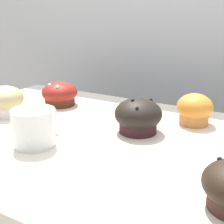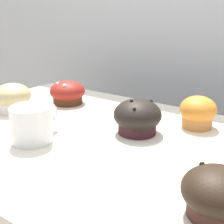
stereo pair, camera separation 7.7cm
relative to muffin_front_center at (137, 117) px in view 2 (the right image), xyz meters
The scene contains 7 objects.
wall_back 0.54m from the muffin_front_center, 95.51° to the left, with size 3.20×0.10×1.80m, color #B2B7BC.
muffin_front_center is the anchor object (origin of this frame).
muffin_back_left 0.32m from the muffin_front_center, 164.84° to the left, with size 0.11×0.11×0.07m.
muffin_back_right 0.39m from the muffin_front_center, 169.14° to the right, with size 0.11×0.11×0.08m.
muffin_front_left 0.16m from the muffin_front_center, 49.53° to the left, with size 0.09×0.09×0.08m.
muffin_front_right 0.33m from the muffin_front_center, 38.61° to the right, with size 0.11×0.11×0.08m.
coffee_cup 0.25m from the muffin_front_center, 132.97° to the right, with size 0.09×0.14×0.08m.
Camera 2 is at (0.41, -0.54, 1.23)m, focal length 50.00 mm.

